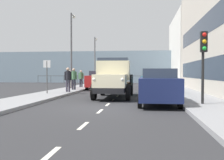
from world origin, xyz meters
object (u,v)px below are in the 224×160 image
pedestrian_couple_b (81,77)px  lamp_post_far (95,56)px  lamp_post_promenade (72,44)px  car_red_oppositeside_0 (99,80)px  street_sign (47,71)px  pedestrian_strolling (74,77)px  traffic_light_near (204,52)px  car_teal_kerbside_1 (153,82)px  pedestrian_couple_a (68,78)px  pedestrian_with_bag (70,78)px  truck_vintage_cream (113,79)px  car_navy_kerbside_near (158,86)px

pedestrian_couple_b → lamp_post_far: 7.79m
lamp_post_far → lamp_post_promenade: bearing=88.0°
car_red_oppositeside_0 → street_sign: bearing=70.5°
pedestrian_strolling → traffic_light_near: traffic_light_near is taller
car_teal_kerbside_1 → pedestrian_couple_a: pedestrian_couple_a is taller
pedestrian_strolling → street_sign: bearing=78.3°
lamp_post_promenade → car_red_oppositeside_0: bearing=-160.5°
pedestrian_couple_a → pedestrian_strolling: 2.48m
lamp_post_far → pedestrian_with_bag: bearing=86.5°
pedestrian_strolling → lamp_post_promenade: lamp_post_promenade is taller
truck_vintage_cream → lamp_post_promenade: lamp_post_promenade is taller
car_teal_kerbside_1 → car_red_oppositeside_0: bearing=-44.8°
truck_vintage_cream → lamp_post_far: bearing=-75.6°
pedestrian_with_bag → lamp_post_promenade: bearing=141.2°
pedestrian_with_bag → car_red_oppositeside_0: bearing=-166.2°
car_teal_kerbside_1 → pedestrian_with_bag: (7.43, -4.16, 0.22)m
pedestrian_with_bag → street_sign: 6.20m
truck_vintage_cream → lamp_post_promenade: (4.68, -7.32, 2.99)m
pedestrian_couple_b → street_sign: street_sign is taller
pedestrian_with_bag → lamp_post_promenade: lamp_post_promenade is taller
car_teal_kerbside_1 → pedestrian_couple_a: bearing=5.5°
pedestrian_couple_b → truck_vintage_cream: bearing=114.6°
pedestrian_with_bag → car_navy_kerbside_near: bearing=125.2°
car_navy_kerbside_near → pedestrian_with_bag: (7.43, -10.52, 0.22)m
pedestrian_strolling → pedestrian_with_bag: 2.50m
traffic_light_near → lamp_post_promenade: bearing=-50.4°
pedestrian_with_bag → pedestrian_couple_b: bearing=-105.1°
truck_vintage_cream → pedestrian_with_bag: truck_vintage_cream is taller
pedestrian_couple_a → traffic_light_near: traffic_light_near is taller
car_teal_kerbside_1 → pedestrian_couple_b: size_ratio=2.70×
car_red_oppositeside_0 → lamp_post_far: 9.39m
car_teal_kerbside_1 → lamp_post_far: bearing=-63.1°
truck_vintage_cream → pedestrian_with_bag: bearing=-56.8°
pedestrian_with_bag → car_teal_kerbside_1: bearing=150.7°
truck_vintage_cream → pedestrian_couple_b: bearing=-65.4°
pedestrian_strolling → pedestrian_couple_b: bearing=-84.0°
pedestrian_couple_a → pedestrian_with_bag: pedestrian_couple_a is taller
car_navy_kerbside_near → traffic_light_near: bearing=159.7°
car_navy_kerbside_near → car_red_oppositeside_0: bearing=-66.6°
street_sign → car_red_oppositeside_0: bearing=-109.5°
truck_vintage_cream → traffic_light_near: bearing=140.1°
pedestrian_couple_a → pedestrian_couple_b: 6.82m
car_teal_kerbside_1 → pedestrian_couple_b: bearing=-41.9°
truck_vintage_cream → pedestrian_with_bag: (4.92, -7.52, -0.07)m
pedestrian_couple_a → car_red_oppositeside_0: bearing=-104.1°
car_navy_kerbside_near → pedestrian_couple_a: size_ratio=2.49×
lamp_post_promenade → pedestrian_with_bag: bearing=-38.8°
pedestrian_with_bag → street_sign: size_ratio=0.73×
car_navy_kerbside_near → lamp_post_far: (6.86, -19.88, 2.83)m
pedestrian_couple_a → street_sign: (1.05, 1.41, 0.48)m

